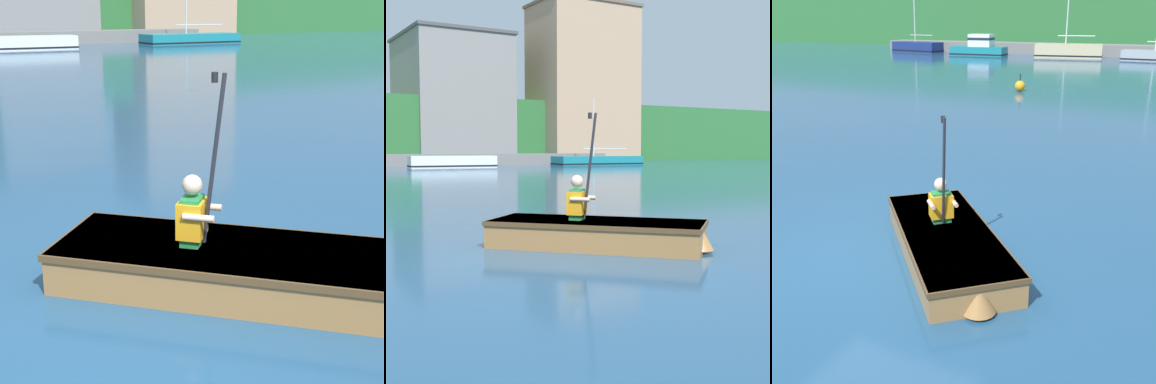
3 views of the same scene
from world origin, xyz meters
The scene contains 7 objects.
ground_plane centered at (0.00, 0.00, 0.00)m, with size 300.00×300.00×0.00m, color navy.
waterfront_warehouse_left centered at (16.34, 52.00, 6.31)m, with size 9.76×11.36×12.60m.
waterfront_office_block_center centered at (29.37, 47.87, 8.20)m, with size 10.43×7.52×16.38m.
moored_boat_dock_west_inner centered at (22.29, 33.83, 0.34)m, with size 7.40×2.69×5.40m.
moored_boat_dock_center_near centered at (10.01, 33.12, 0.38)m, with size 6.03×2.29×0.83m.
rowboat_foreground centered at (1.01, 0.52, 0.21)m, with size 2.75×2.86×0.36m.
person_paddler centered at (0.80, 0.76, 0.65)m, with size 0.46×0.46×1.44m.
Camera 2 is at (-3.23, -6.03, 1.33)m, focal length 55.00 mm.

